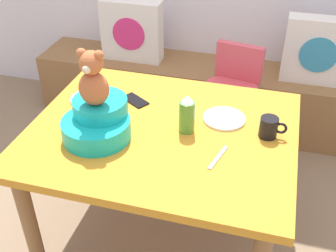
# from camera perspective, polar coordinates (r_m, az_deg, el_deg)

# --- Properties ---
(ground_plane) EXTENTS (8.00, 8.00, 0.00)m
(ground_plane) POSITION_cam_1_polar(r_m,az_deg,el_deg) (2.40, -0.67, -15.03)
(ground_plane) COLOR #8C7256
(window_bench) EXTENTS (2.60, 0.44, 0.46)m
(window_bench) POSITION_cam_1_polar(r_m,az_deg,el_deg) (3.20, 5.55, 4.36)
(window_bench) COLOR olive
(window_bench) RESTS_ON ground_plane
(pillow_floral_left) EXTENTS (0.44, 0.15, 0.44)m
(pillow_floral_left) POSITION_cam_1_polar(r_m,az_deg,el_deg) (3.13, -4.93, 12.80)
(pillow_floral_left) COLOR white
(pillow_floral_left) RESTS_ON window_bench
(pillow_floral_right) EXTENTS (0.44, 0.15, 0.44)m
(pillow_floral_right) POSITION_cam_1_polar(r_m,az_deg,el_deg) (2.96, 19.74, 9.61)
(pillow_floral_right) COLOR white
(pillow_floral_right) RESTS_ON window_bench
(dining_table) EXTENTS (1.20, 0.98, 0.74)m
(dining_table) POSITION_cam_1_polar(r_m,az_deg,el_deg) (1.96, -0.79, -2.87)
(dining_table) COLOR orange
(dining_table) RESTS_ON ground_plane
(highchair) EXTENTS (0.38, 0.49, 0.79)m
(highchair) POSITION_cam_1_polar(r_m,az_deg,el_deg) (2.66, 8.52, 4.60)
(highchair) COLOR #D84C59
(highchair) RESTS_ON ground_plane
(infant_seat_teal) EXTENTS (0.30, 0.33, 0.16)m
(infant_seat_teal) POSITION_cam_1_polar(r_m,az_deg,el_deg) (1.85, -9.55, 0.64)
(infant_seat_teal) COLOR #15B2B0
(infant_seat_teal) RESTS_ON dining_table
(teddy_bear) EXTENTS (0.13, 0.12, 0.25)m
(teddy_bear) POSITION_cam_1_polar(r_m,az_deg,el_deg) (1.75, -10.20, 6.26)
(teddy_bear) COLOR #B76035
(teddy_bear) RESTS_ON infant_seat_teal
(ketchup_bottle) EXTENTS (0.07, 0.07, 0.18)m
(ketchup_bottle) POSITION_cam_1_polar(r_m,az_deg,el_deg) (1.84, 2.59, 1.58)
(ketchup_bottle) COLOR #4C8C33
(ketchup_bottle) RESTS_ON dining_table
(coffee_mug) EXTENTS (0.12, 0.08, 0.09)m
(coffee_mug) POSITION_cam_1_polar(r_m,az_deg,el_deg) (1.88, 13.61, -0.18)
(coffee_mug) COLOR black
(coffee_mug) RESTS_ON dining_table
(dinner_plate_near) EXTENTS (0.20, 0.20, 0.01)m
(dinner_plate_near) POSITION_cam_1_polar(r_m,az_deg,el_deg) (1.98, 7.65, 1.02)
(dinner_plate_near) COLOR white
(dinner_plate_near) RESTS_ON dining_table
(dinner_plate_far) EXTENTS (0.20, 0.20, 0.01)m
(dinner_plate_far) POSITION_cam_1_polar(r_m,az_deg,el_deg) (2.15, -10.52, 3.66)
(dinner_plate_far) COLOR white
(dinner_plate_far) RESTS_ON dining_table
(cell_phone) EXTENTS (0.16, 0.14, 0.01)m
(cell_phone) POSITION_cam_1_polar(r_m,az_deg,el_deg) (2.11, -4.50, 3.50)
(cell_phone) COLOR black
(cell_phone) RESTS_ON dining_table
(table_fork) EXTENTS (0.06, 0.17, 0.01)m
(table_fork) POSITION_cam_1_polar(r_m,az_deg,el_deg) (1.75, 6.83, -4.26)
(table_fork) COLOR silver
(table_fork) RESTS_ON dining_table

